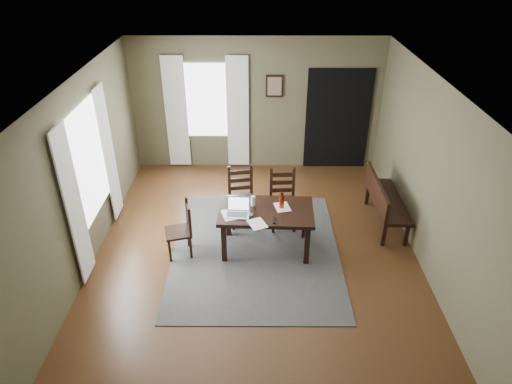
{
  "coord_description": "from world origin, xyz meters",
  "views": [
    {
      "loc": [
        0.03,
        -5.79,
        4.45
      ],
      "look_at": [
        0.0,
        0.3,
        0.9
      ],
      "focal_mm": 32.0,
      "sensor_mm": 36.0,
      "label": 1
    }
  ],
  "objects_px": {
    "bench": "(383,198)",
    "water_bottle": "(282,201)",
    "chair_end": "(181,230)",
    "chair_back_right": "(283,200)",
    "chair_back_left": "(242,197)",
    "laptop": "(238,210)",
    "dining_table": "(266,215)"
  },
  "relations": [
    {
      "from": "chair_back_right",
      "to": "water_bottle",
      "type": "bearing_deg",
      "value": -98.67
    },
    {
      "from": "chair_back_right",
      "to": "water_bottle",
      "type": "relative_size",
      "value": 3.8
    },
    {
      "from": "dining_table",
      "to": "laptop",
      "type": "bearing_deg",
      "value": -165.69
    },
    {
      "from": "dining_table",
      "to": "water_bottle",
      "type": "distance_m",
      "value": 0.32
    },
    {
      "from": "chair_back_left",
      "to": "water_bottle",
      "type": "relative_size",
      "value": 3.78
    },
    {
      "from": "laptop",
      "to": "water_bottle",
      "type": "height_order",
      "value": "water_bottle"
    },
    {
      "from": "chair_back_left",
      "to": "laptop",
      "type": "height_order",
      "value": "chair_back_left"
    },
    {
      "from": "bench",
      "to": "laptop",
      "type": "bearing_deg",
      "value": 108.92
    },
    {
      "from": "bench",
      "to": "laptop",
      "type": "height_order",
      "value": "laptop"
    },
    {
      "from": "bench",
      "to": "water_bottle",
      "type": "relative_size",
      "value": 5.58
    },
    {
      "from": "chair_end",
      "to": "bench",
      "type": "relative_size",
      "value": 0.61
    },
    {
      "from": "chair_back_left",
      "to": "bench",
      "type": "relative_size",
      "value": 0.68
    },
    {
      "from": "dining_table",
      "to": "water_bottle",
      "type": "relative_size",
      "value": 5.54
    },
    {
      "from": "chair_back_left",
      "to": "bench",
      "type": "bearing_deg",
      "value": -9.71
    },
    {
      "from": "chair_end",
      "to": "chair_back_left",
      "type": "distance_m",
      "value": 1.27
    },
    {
      "from": "laptop",
      "to": "bench",
      "type": "bearing_deg",
      "value": 23.92
    },
    {
      "from": "chair_back_left",
      "to": "chair_back_right",
      "type": "relative_size",
      "value": 1.0
    },
    {
      "from": "dining_table",
      "to": "chair_back_right",
      "type": "relative_size",
      "value": 1.46
    },
    {
      "from": "bench",
      "to": "laptop",
      "type": "xyz_separation_m",
      "value": [
        -2.41,
        -0.83,
        0.29
      ]
    },
    {
      "from": "laptop",
      "to": "chair_end",
      "type": "bearing_deg",
      "value": -172.55
    },
    {
      "from": "laptop",
      "to": "water_bottle",
      "type": "bearing_deg",
      "value": 18.99
    },
    {
      "from": "dining_table",
      "to": "chair_back_right",
      "type": "bearing_deg",
      "value": 69.36
    },
    {
      "from": "bench",
      "to": "water_bottle",
      "type": "distance_m",
      "value": 1.91
    },
    {
      "from": "dining_table",
      "to": "chair_back_left",
      "type": "xyz_separation_m",
      "value": [
        -0.4,
        0.77,
        -0.15
      ]
    },
    {
      "from": "dining_table",
      "to": "chair_back_left",
      "type": "bearing_deg",
      "value": 119.87
    },
    {
      "from": "chair_back_left",
      "to": "laptop",
      "type": "xyz_separation_m",
      "value": [
        -0.02,
        -0.86,
        0.3
      ]
    },
    {
      "from": "chair_end",
      "to": "chair_back_right",
      "type": "distance_m",
      "value": 1.79
    },
    {
      "from": "dining_table",
      "to": "bench",
      "type": "distance_m",
      "value": 2.13
    },
    {
      "from": "chair_back_left",
      "to": "bench",
      "type": "distance_m",
      "value": 2.39
    },
    {
      "from": "water_bottle",
      "to": "chair_back_right",
      "type": "bearing_deg",
      "value": 84.87
    },
    {
      "from": "chair_end",
      "to": "chair_back_left",
      "type": "height_order",
      "value": "chair_back_left"
    },
    {
      "from": "dining_table",
      "to": "chair_back_right",
      "type": "xyz_separation_m",
      "value": [
        0.29,
        0.69,
        -0.14
      ]
    }
  ]
}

